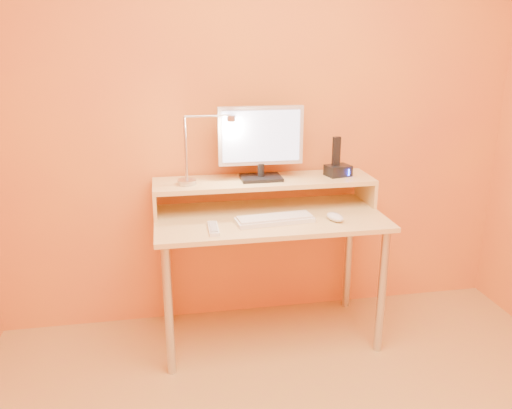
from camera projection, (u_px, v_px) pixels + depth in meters
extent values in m
cube|color=orange|center=(259.00, 107.00, 2.86)|extent=(3.00, 0.04, 2.50)
cylinder|color=#BCBCC0|center=(169.00, 311.00, 2.51)|extent=(0.04, 0.04, 0.69)
cylinder|color=#BCBCC0|center=(382.00, 292.00, 2.70)|extent=(0.04, 0.04, 0.69)
cylinder|color=#BCBCC0|center=(167.00, 268.00, 2.98)|extent=(0.04, 0.04, 0.69)
cylinder|color=#BCBCC0|center=(348.00, 255.00, 3.17)|extent=(0.04, 0.04, 0.69)
cube|color=#E7C581|center=(270.00, 218.00, 2.73)|extent=(1.20, 0.60, 0.02)
cube|color=#E7C581|center=(155.00, 201.00, 2.74)|extent=(0.02, 0.30, 0.14)
cube|color=#E7C581|center=(366.00, 190.00, 2.94)|extent=(0.02, 0.30, 0.14)
cube|color=#E7C581|center=(264.00, 181.00, 2.82)|extent=(1.20, 0.30, 0.02)
cube|color=black|center=(261.00, 178.00, 2.81)|extent=(0.22, 0.16, 0.02)
cylinder|color=black|center=(261.00, 170.00, 2.80)|extent=(0.04, 0.04, 0.07)
cube|color=silver|center=(261.00, 136.00, 2.75)|extent=(0.46, 0.04, 0.31)
cube|color=black|center=(260.00, 135.00, 2.77)|extent=(0.41, 0.02, 0.26)
cube|color=#B9CCFE|center=(261.00, 136.00, 2.73)|extent=(0.42, 0.01, 0.27)
cylinder|color=#BCBCC0|center=(187.00, 182.00, 2.71)|extent=(0.10, 0.10, 0.02)
cylinder|color=#BCBCC0|center=(186.00, 149.00, 2.66)|extent=(0.01, 0.01, 0.33)
cylinder|color=#BCBCC0|center=(208.00, 116.00, 2.63)|extent=(0.24, 0.01, 0.01)
cylinder|color=#BCBCC0|center=(231.00, 118.00, 2.65)|extent=(0.04, 0.04, 0.03)
cylinder|color=#FFEAC6|center=(231.00, 121.00, 2.66)|extent=(0.03, 0.03, 0.00)
cube|color=black|center=(338.00, 170.00, 2.88)|extent=(0.15, 0.13, 0.06)
cube|color=black|center=(336.00, 151.00, 2.84)|extent=(0.04, 0.03, 0.16)
cube|color=#2344F7|center=(349.00, 172.00, 2.84)|extent=(0.01, 0.00, 0.04)
cube|color=white|center=(275.00, 220.00, 2.63)|extent=(0.41, 0.16, 0.02)
ellipsoid|color=white|center=(335.00, 217.00, 2.64)|extent=(0.10, 0.13, 0.04)
cube|color=white|center=(213.00, 229.00, 2.51)|extent=(0.05, 0.18, 0.02)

